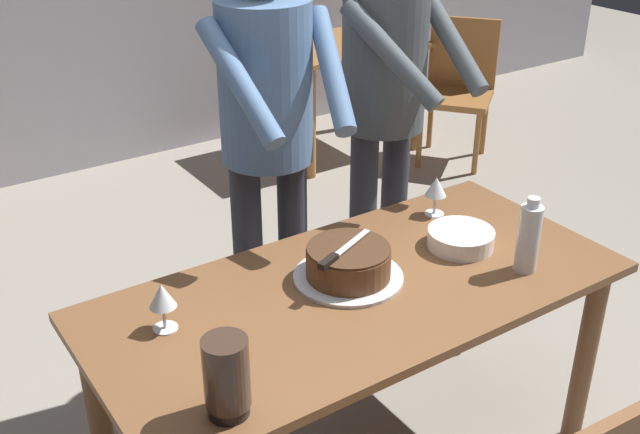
% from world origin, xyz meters
% --- Properties ---
extents(main_dining_table, '(1.65, 0.77, 0.75)m').
position_xyz_m(main_dining_table, '(0.00, 0.00, 0.63)').
color(main_dining_table, brown).
rests_on(main_dining_table, ground_plane).
extents(cake_on_platter, '(0.34, 0.34, 0.11)m').
position_xyz_m(cake_on_platter, '(-0.00, 0.06, 0.80)').
color(cake_on_platter, silver).
rests_on(cake_on_platter, main_dining_table).
extents(cake_knife, '(0.26, 0.13, 0.02)m').
position_xyz_m(cake_knife, '(-0.07, 0.03, 0.87)').
color(cake_knife, silver).
rests_on(cake_knife, cake_on_platter).
extents(plate_stack, '(0.22, 0.22, 0.06)m').
position_xyz_m(plate_stack, '(0.43, 0.01, 0.78)').
color(plate_stack, white).
rests_on(plate_stack, main_dining_table).
extents(wine_glass_near, '(0.08, 0.08, 0.14)m').
position_xyz_m(wine_glass_near, '(0.51, 0.24, 0.85)').
color(wine_glass_near, silver).
rests_on(wine_glass_near, main_dining_table).
extents(wine_glass_far, '(0.08, 0.08, 0.14)m').
position_xyz_m(wine_glass_far, '(-0.57, 0.13, 0.85)').
color(wine_glass_far, silver).
rests_on(wine_glass_far, main_dining_table).
extents(water_bottle, '(0.07, 0.07, 0.25)m').
position_xyz_m(water_bottle, '(0.49, -0.21, 0.86)').
color(water_bottle, silver).
rests_on(water_bottle, main_dining_table).
extents(hurricane_lamp, '(0.11, 0.11, 0.21)m').
position_xyz_m(hurricane_lamp, '(-0.59, -0.28, 0.86)').
color(hurricane_lamp, black).
rests_on(hurricane_lamp, main_dining_table).
extents(person_cutting_cake, '(0.46, 0.57, 1.72)m').
position_xyz_m(person_cutting_cake, '(0.04, 0.60, 1.08)').
color(person_cutting_cake, '#2D2D38').
rests_on(person_cutting_cake, ground_plane).
extents(person_standing_beside, '(0.46, 0.57, 1.72)m').
position_xyz_m(person_standing_beside, '(0.57, 0.63, 1.08)').
color(person_standing_beside, '#2D2D38').
rests_on(person_standing_beside, ground_plane).
extents(background_table, '(1.00, 0.70, 0.74)m').
position_xyz_m(background_table, '(1.67, 2.44, 0.58)').
color(background_table, '#9E6633').
rests_on(background_table, ground_plane).
extents(background_chair_1, '(0.62, 0.62, 0.90)m').
position_xyz_m(background_chair_1, '(2.23, 1.92, 0.49)').
color(background_chair_1, '#9E6633').
rests_on(background_chair_1, ground_plane).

